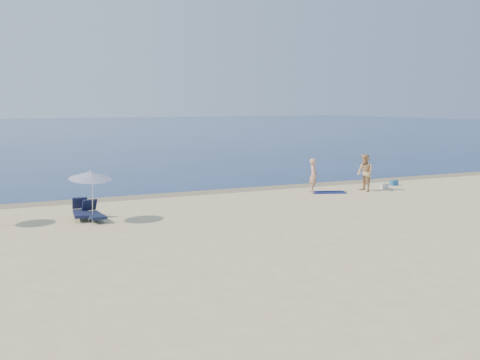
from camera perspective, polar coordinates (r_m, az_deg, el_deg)
name	(u,v)px	position (r m, az deg, el deg)	size (l,w,h in m)	color
sea	(36,130)	(109.49, -18.77, 4.55)	(240.00, 160.00, 0.01)	#0D2351
wet_sand_strip	(246,189)	(31.53, 0.56, -0.89)	(240.00, 1.60, 0.00)	#847254
person_left	(313,176)	(30.52, 6.98, 0.42)	(0.63, 0.41, 1.73)	tan
person_right	(365,173)	(31.45, 11.77, 0.69)	(0.93, 0.73, 1.92)	tan
beach_towel	(329,192)	(30.73, 8.41, -1.16)	(1.70, 0.94, 0.03)	#0E1346
white_bag	(384,186)	(32.59, 13.50, -0.55)	(0.37, 0.31, 0.31)	silver
blue_cooler	(394,183)	(34.15, 14.39, -0.25)	(0.40, 0.29, 0.29)	#1B5992
umbrella_near	(90,175)	(23.29, -14.01, 0.45)	(1.64, 1.66, 2.10)	silver
lounger_left	(81,212)	(24.31, -14.84, -2.92)	(0.81, 1.82, 0.78)	#141938
lounger_right	(94,213)	(23.87, -13.71, -3.09)	(0.62, 1.73, 0.76)	#141B38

